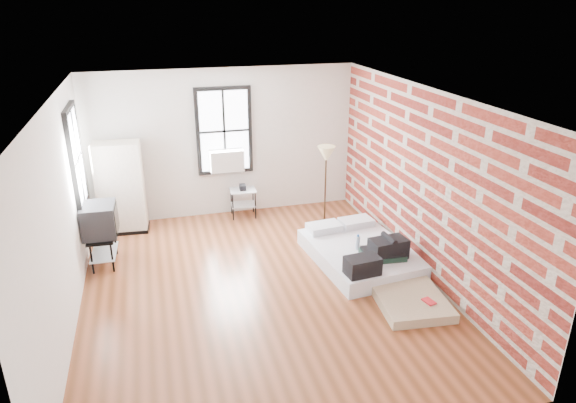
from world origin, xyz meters
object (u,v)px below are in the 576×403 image
object	(u,v)px
mattress_main	(362,252)
tv_stand	(100,222)
side_table	(243,195)
mattress_bare	(397,281)
floor_lamp	(326,158)
wardrobe	(121,188)

from	to	relation	value
mattress_main	tv_stand	bearing A→B (deg)	159.89
mattress_main	side_table	world-z (taller)	side_table
mattress_main	tv_stand	distance (m)	4.13
mattress_bare	mattress_main	bearing A→B (deg)	108.62
side_table	floor_lamp	xyz separation A→B (m)	(1.42, -0.71, 0.83)
mattress_main	mattress_bare	xyz separation A→B (m)	(0.20, -0.87, -0.06)
wardrobe	side_table	bearing A→B (deg)	6.93
mattress_main	floor_lamp	world-z (taller)	floor_lamp
mattress_main	mattress_bare	world-z (taller)	mattress_main
mattress_main	floor_lamp	bearing A→B (deg)	86.67
mattress_bare	floor_lamp	distance (m)	2.75
mattress_bare	side_table	distance (m)	3.62
floor_lamp	mattress_bare	bearing A→B (deg)	-84.03
tv_stand	side_table	bearing A→B (deg)	29.96
mattress_main	tv_stand	size ratio (longest dim) A/B	2.04
side_table	floor_lamp	distance (m)	1.79
wardrobe	tv_stand	xyz separation A→B (m)	(-0.28, -1.23, -0.10)
mattress_bare	wardrobe	bearing A→B (deg)	146.96
wardrobe	tv_stand	size ratio (longest dim) A/B	1.63
mattress_main	floor_lamp	distance (m)	1.95
mattress_bare	floor_lamp	xyz separation A→B (m)	(-0.26, 2.49, 1.15)
wardrobe	floor_lamp	world-z (taller)	wardrobe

